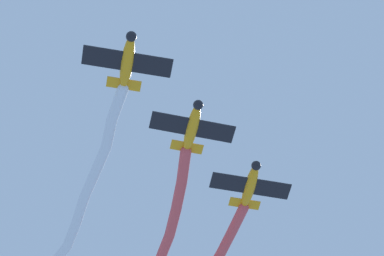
% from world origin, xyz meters
% --- Properties ---
extents(airplane_lead, '(6.82, 5.31, 1.72)m').
position_xyz_m(airplane_lead, '(-3.15, -0.82, 60.04)').
color(airplane_lead, orange).
extents(smoke_trail_lead, '(6.38, 20.47, 1.85)m').
position_xyz_m(smoke_trail_lead, '(-7.21, -12.74, 60.17)').
color(smoke_trail_lead, white).
extents(airplane_left_wing, '(6.87, 5.33, 1.72)m').
position_xyz_m(airplane_left_wing, '(-10.74, -2.85, 60.29)').
color(airplane_left_wing, orange).
extents(airplane_right_wing, '(6.84, 5.31, 1.72)m').
position_xyz_m(airplane_right_wing, '(-18.32, -4.88, 60.54)').
color(airplane_right_wing, orange).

